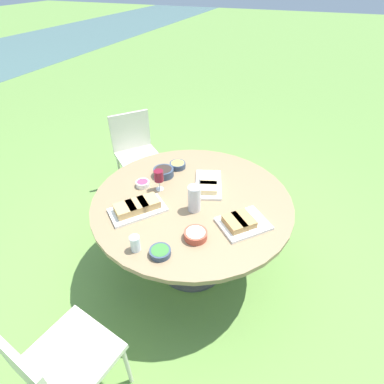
{
  "coord_description": "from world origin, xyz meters",
  "views": [
    {
      "loc": [
        -1.63,
        -0.64,
        2.13
      ],
      "look_at": [
        0.0,
        0.0,
        0.81
      ],
      "focal_mm": 28.0,
      "sensor_mm": 36.0,
      "label": 1
    }
  ],
  "objects_px": {
    "water_pitcher": "(194,199)",
    "wine_glass": "(159,177)",
    "chair_near_right": "(55,363)",
    "chair_near_left": "(135,148)",
    "dining_table": "(192,209)"
  },
  "relations": [
    {
      "from": "chair_near_left",
      "to": "wine_glass",
      "type": "distance_m",
      "value": 1.19
    },
    {
      "from": "wine_glass",
      "to": "dining_table",
      "type": "bearing_deg",
      "value": -93.12
    },
    {
      "from": "water_pitcher",
      "to": "chair_near_left",
      "type": "bearing_deg",
      "value": 47.62
    },
    {
      "from": "chair_near_right",
      "to": "wine_glass",
      "type": "xyz_separation_m",
      "value": [
        1.26,
        0.02,
        0.34
      ]
    },
    {
      "from": "chair_near_right",
      "to": "water_pitcher",
      "type": "bearing_deg",
      "value": -15.7
    },
    {
      "from": "water_pitcher",
      "to": "dining_table",
      "type": "bearing_deg",
      "value": 28.74
    },
    {
      "from": "water_pitcher",
      "to": "chair_near_right",
      "type": "bearing_deg",
      "value": 164.3
    },
    {
      "from": "chair_near_left",
      "to": "wine_glass",
      "type": "bearing_deg",
      "value": -139.11
    },
    {
      "from": "water_pitcher",
      "to": "wine_glass",
      "type": "relative_size",
      "value": 1.16
    },
    {
      "from": "chair_near_right",
      "to": "wine_glass",
      "type": "bearing_deg",
      "value": 0.78
    },
    {
      "from": "chair_near_right",
      "to": "water_pitcher",
      "type": "relative_size",
      "value": 4.51
    },
    {
      "from": "dining_table",
      "to": "chair_near_left",
      "type": "relative_size",
      "value": 1.68
    },
    {
      "from": "chair_near_left",
      "to": "chair_near_right",
      "type": "relative_size",
      "value": 1.0
    },
    {
      "from": "chair_near_left",
      "to": "water_pitcher",
      "type": "xyz_separation_m",
      "value": [
        -0.99,
        -1.08,
        0.32
      ]
    },
    {
      "from": "chair_near_right",
      "to": "water_pitcher",
      "type": "distance_m",
      "value": 1.22
    }
  ]
}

